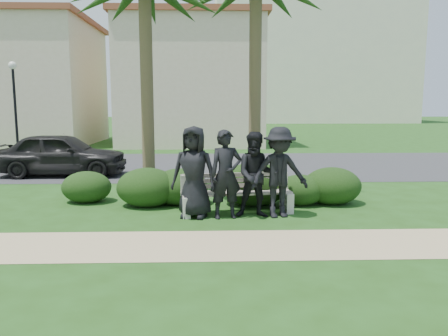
{
  "coord_description": "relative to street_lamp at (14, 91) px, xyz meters",
  "views": [
    {
      "loc": [
        0.02,
        -8.78,
        2.3
      ],
      "look_at": [
        0.35,
        1.0,
        0.89
      ],
      "focal_mm": 35.0,
      "sensor_mm": 36.0,
      "label": 1
    }
  ],
  "objects": [
    {
      "name": "hedge_b",
      "position": [
        7.58,
        -10.89,
        -2.49
      ],
      "size": [
        1.4,
        1.15,
        0.91
      ],
      "primitive_type": "ellipsoid",
      "color": "black",
      "rests_on": "ground"
    },
    {
      "name": "street_lamp",
      "position": [
        0.0,
        0.0,
        0.0
      ],
      "size": [
        0.36,
        0.36,
        4.29
      ],
      "color": "black",
      "rests_on": "ground"
    },
    {
      "name": "hedge_e",
      "position": [
        11.13,
        -10.89,
        -2.58
      ],
      "size": [
        1.12,
        0.92,
        0.73
      ],
      "primitive_type": "ellipsoid",
      "color": "black",
      "rests_on": "ground"
    },
    {
      "name": "asphalt_street",
      "position": [
        9.0,
        -4.0,
        -2.94
      ],
      "size": [
        160.0,
        8.0,
        0.01
      ],
      "primitive_type": "cube",
      "color": "#2D2D30",
      "rests_on": "ground"
    },
    {
      "name": "car_a",
      "position": [
        4.17,
        -6.42,
        -2.24
      ],
      "size": [
        4.16,
        1.69,
        1.42
      ],
      "primitive_type": "imported",
      "rotation": [
        0.0,
        0.0,
        1.57
      ],
      "color": "black",
      "rests_on": "ground"
    },
    {
      "name": "hotel_tower",
      "position": [
        23.0,
        43.0,
        10.46
      ],
      "size": [
        26.0,
        18.0,
        37.3
      ],
      "color": "#F4EACC",
      "rests_on": "ground"
    },
    {
      "name": "stucco_bldg_right",
      "position": [
        8.0,
        6.0,
        0.72
      ],
      "size": [
        8.4,
        8.4,
        7.3
      ],
      "color": "beige",
      "rests_on": "ground"
    },
    {
      "name": "park_bench",
      "position": [
        9.6,
        -11.67,
        -2.57
      ],
      "size": [
        2.44,
        0.88,
        0.83
      ],
      "rotation": [
        0.0,
        0.0,
        0.15
      ],
      "color": "gray",
      "rests_on": "ground"
    },
    {
      "name": "footpath",
      "position": [
        9.0,
        -13.8,
        -2.94
      ],
      "size": [
        30.0,
        1.6,
        0.01
      ],
      "primitive_type": "cube",
      "color": "tan",
      "rests_on": "ground"
    },
    {
      "name": "man_d",
      "position": [
        10.45,
        -12.01,
        -2.01
      ],
      "size": [
        1.31,
        0.89,
        1.87
      ],
      "primitive_type": "imported",
      "rotation": [
        0.0,
        0.0,
        0.17
      ],
      "color": "black",
      "rests_on": "ground"
    },
    {
      "name": "hedge_c",
      "position": [
        8.32,
        -10.73,
        -2.51
      ],
      "size": [
        1.33,
        1.1,
        0.87
      ],
      "primitive_type": "ellipsoid",
      "color": "black",
      "rests_on": "ground"
    },
    {
      "name": "man_c",
      "position": [
        9.98,
        -11.99,
        -2.06
      ],
      "size": [
        0.89,
        0.71,
        1.77
      ],
      "primitive_type": "imported",
      "rotation": [
        0.0,
        0.0,
        -0.05
      ],
      "color": "black",
      "rests_on": "ground"
    },
    {
      "name": "man_a",
      "position": [
        8.7,
        -11.95,
        -2.0
      ],
      "size": [
        1.04,
        0.82,
        1.88
      ],
      "primitive_type": "imported",
      "rotation": [
        0.0,
        0.0,
        -0.26
      ],
      "color": "black",
      "rests_on": "ground"
    },
    {
      "name": "stucco_bldg_left",
      "position": [
        -3.0,
        6.0,
        0.72
      ],
      "size": [
        10.4,
        8.4,
        7.3
      ],
      "color": "beige",
      "rests_on": "ground"
    },
    {
      "name": "hedge_f",
      "position": [
        11.9,
        -10.8,
        -2.5
      ],
      "size": [
        1.36,
        1.13,
        0.89
      ],
      "primitive_type": "ellipsoid",
      "color": "black",
      "rests_on": "ground"
    },
    {
      "name": "hedge_a",
      "position": [
        6.08,
        -10.43,
        -2.56
      ],
      "size": [
        1.17,
        0.97,
        0.76
      ],
      "primitive_type": "ellipsoid",
      "color": "black",
      "rests_on": "ground"
    },
    {
      "name": "man_b",
      "position": [
        9.35,
        -12.05,
        -2.04
      ],
      "size": [
        0.73,
        0.55,
        1.81
      ],
      "primitive_type": "imported",
      "rotation": [
        0.0,
        0.0,
        0.2
      ],
      "color": "black",
      "rests_on": "ground"
    },
    {
      "name": "hedge_d",
      "position": [
        10.06,
        -10.85,
        -2.43
      ],
      "size": [
        1.57,
        1.3,
        1.02
      ],
      "primitive_type": "ellipsoid",
      "color": "black",
      "rests_on": "ground"
    },
    {
      "name": "ground",
      "position": [
        9.0,
        -12.0,
        -2.94
      ],
      "size": [
        160.0,
        160.0,
        0.0
      ],
      "primitive_type": "plane",
      "color": "#204513",
      "rests_on": "ground"
    }
  ]
}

